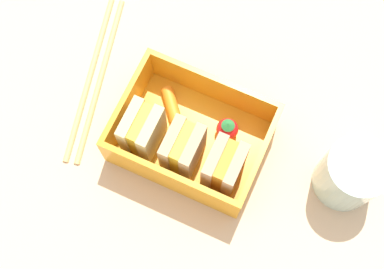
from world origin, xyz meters
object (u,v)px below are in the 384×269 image
(sandwich_left, at_px, (224,167))
(sandwich_center, at_px, (142,131))
(strawberry_far_left, at_px, (227,129))
(chopstick_pair, at_px, (95,77))
(sandwich_center_left, at_px, (183,148))
(drinking_glass, at_px, (351,174))
(carrot_stick_far_left, at_px, (172,106))

(sandwich_left, bearing_deg, sandwich_center, 0.00)
(strawberry_far_left, relative_size, chopstick_pair, 0.14)
(sandwich_center_left, height_order, sandwich_center, same)
(sandwich_left, relative_size, sandwich_center_left, 1.00)
(chopstick_pair, distance_m, drinking_glass, 0.31)
(sandwich_center, distance_m, chopstick_pair, 0.11)
(sandwich_center, bearing_deg, carrot_stick_far_left, -103.68)
(sandwich_left, bearing_deg, carrot_stick_far_left, -29.53)
(sandwich_left, xyz_separation_m, strawberry_far_left, (0.01, -0.05, -0.02))
(chopstick_pair, bearing_deg, drinking_glass, -179.78)
(drinking_glass, bearing_deg, strawberry_far_left, 1.45)
(carrot_stick_far_left, height_order, drinking_glass, drinking_glass)
(strawberry_far_left, xyz_separation_m, chopstick_pair, (0.17, -0.00, -0.02))
(sandwich_center_left, bearing_deg, sandwich_center, 0.00)
(carrot_stick_far_left, bearing_deg, strawberry_far_left, 178.72)
(sandwich_left, bearing_deg, strawberry_far_left, -71.91)
(strawberry_far_left, relative_size, drinking_glass, 0.42)
(chopstick_pair, relative_size, drinking_glass, 2.91)
(sandwich_left, distance_m, sandwich_center_left, 0.05)
(sandwich_center_left, height_order, chopstick_pair, sandwich_center_left)
(sandwich_center, height_order, carrot_stick_far_left, sandwich_center)
(drinking_glass, bearing_deg, sandwich_left, 21.72)
(sandwich_center_left, bearing_deg, carrot_stick_far_left, -52.73)
(carrot_stick_far_left, relative_size, drinking_glass, 0.61)
(carrot_stick_far_left, xyz_separation_m, chopstick_pair, (0.10, -0.00, -0.02))
(sandwich_left, height_order, sandwich_center, same)
(sandwich_left, height_order, carrot_stick_far_left, sandwich_left)
(chopstick_pair, bearing_deg, sandwich_center, 151.95)
(sandwich_left, xyz_separation_m, drinking_glass, (-0.12, -0.05, -0.01))
(strawberry_far_left, xyz_separation_m, carrot_stick_far_left, (0.07, -0.00, -0.01))
(sandwich_center, xyz_separation_m, drinking_glass, (-0.22, -0.05, -0.01))
(sandwich_left, relative_size, sandwich_center, 1.00)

